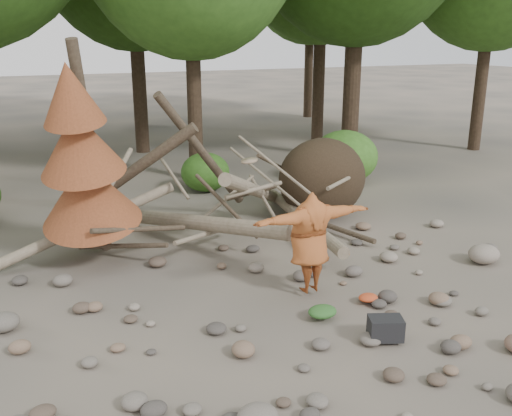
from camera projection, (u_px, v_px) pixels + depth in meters
name	position (u px, v px, depth m)	size (l,w,h in m)	color
ground	(317.00, 309.00, 9.46)	(120.00, 120.00, 0.00)	#514C44
deadfall_pile	(302.00, 183.00, 13.66)	(8.55, 5.24, 3.30)	#332619
dead_conifer	(83.00, 162.00, 10.55)	(2.06, 2.16, 4.35)	#4C3F30
bush_mid	(205.00, 172.00, 16.40)	(1.40, 1.40, 1.12)	#35671E
bush_right	(345.00, 157.00, 17.29)	(2.00, 2.00, 1.60)	#417A26
frisbee_thrower	(310.00, 242.00, 9.73)	(2.37, 0.62, 2.45)	#A85426
backpack	(385.00, 332.00, 8.42)	(0.50, 0.33, 0.33)	black
cloth_green	(322.00, 314.00, 9.10)	(0.47, 0.39, 0.18)	#2D5E25
cloth_orange	(368.00, 300.00, 9.65)	(0.34, 0.28, 0.12)	#B3401E
boulder_mid_right	(484.00, 254.00, 11.32)	(0.63, 0.57, 0.38)	gray
boulder_mid_left	(3.00, 322.00, 8.74)	(0.49, 0.44, 0.29)	#665F55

